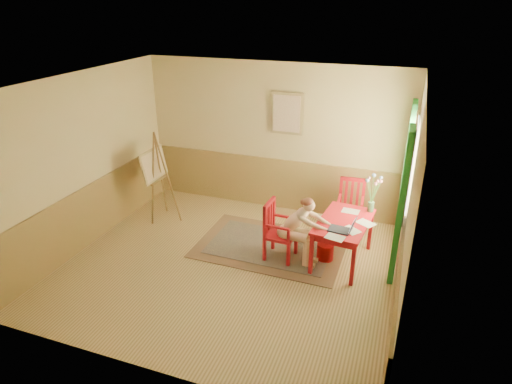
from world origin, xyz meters
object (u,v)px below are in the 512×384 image
at_px(table, 344,226).
at_px(figure, 298,227).
at_px(laptop, 344,228).
at_px(easel, 156,168).
at_px(chair_left, 278,231).
at_px(chair_back, 350,208).

relative_size(table, figure, 1.13).
xyz_separation_m(laptop, easel, (-3.52, 0.68, 0.23)).
relative_size(chair_left, figure, 0.86).
bearing_deg(figure, easel, 168.02).
distance_m(chair_left, figure, 0.36).
xyz_separation_m(chair_left, laptop, (1.03, -0.10, 0.28)).
bearing_deg(figure, laptop, -6.97).
distance_m(chair_back, figure, 1.35).
height_order(chair_left, easel, easel).
xyz_separation_m(figure, easel, (-2.82, 0.60, 0.37)).
relative_size(chair_back, figure, 0.88).
relative_size(chair_back, laptop, 2.46).
height_order(chair_back, laptop, chair_back).
bearing_deg(easel, figure, -11.98).
bearing_deg(figure, table, 20.58).
relative_size(table, easel, 0.76).
height_order(chair_left, chair_back, chair_back).
height_order(table, easel, easel).
bearing_deg(table, chair_left, -166.88).
height_order(figure, laptop, figure).
height_order(table, chair_back, chair_back).
bearing_deg(chair_back, figure, -117.32).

